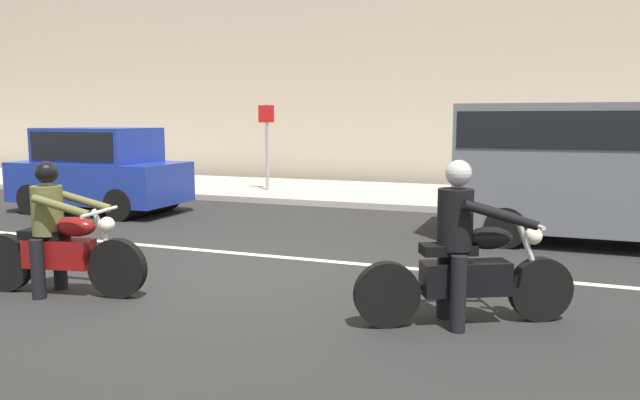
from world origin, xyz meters
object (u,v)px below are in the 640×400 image
(motorcycle_with_rider_black_leather, at_px, (465,258))
(street_sign_post, at_px, (267,138))
(parked_van_slate_gray, at_px, (601,163))
(parked_hatchback_cobalt_blue, at_px, (99,169))
(motorcycle_with_rider_olive, at_px, (58,240))

(motorcycle_with_rider_black_leather, height_order, street_sign_post, street_sign_post)
(parked_van_slate_gray, xyz_separation_m, street_sign_post, (-7.60, 3.65, 0.22))
(parked_hatchback_cobalt_blue, bearing_deg, motorcycle_with_rider_olive, -53.45)
(motorcycle_with_rider_olive, bearing_deg, motorcycle_with_rider_black_leather, 7.71)
(motorcycle_with_rider_black_leather, relative_size, parked_van_slate_gray, 0.45)
(parked_hatchback_cobalt_blue, relative_size, parked_van_slate_gray, 0.82)
(street_sign_post, bearing_deg, motorcycle_with_rider_olive, -79.54)
(motorcycle_with_rider_black_leather, bearing_deg, street_sign_post, 126.23)
(motorcycle_with_rider_olive, distance_m, parked_hatchback_cobalt_blue, 6.32)
(motorcycle_with_rider_olive, height_order, parked_hatchback_cobalt_blue, parked_hatchback_cobalt_blue)
(parked_hatchback_cobalt_blue, bearing_deg, motorcycle_with_rider_black_leather, -28.61)
(motorcycle_with_rider_black_leather, distance_m, parked_hatchback_cobalt_blue, 9.33)
(parked_hatchback_cobalt_blue, bearing_deg, parked_van_slate_gray, 1.04)
(motorcycle_with_rider_olive, height_order, parked_van_slate_gray, parked_van_slate_gray)
(parked_van_slate_gray, height_order, street_sign_post, street_sign_post)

